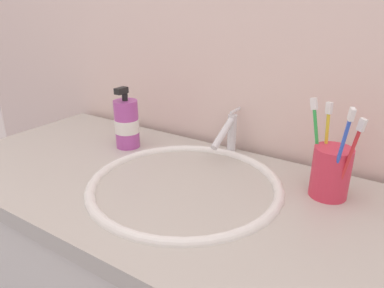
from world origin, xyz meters
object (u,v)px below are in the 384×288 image
object	(u,v)px
toothbrush_green	(317,140)
soap_dispenser	(127,124)
faucet	(229,132)
toothbrush_blue	(341,151)
toothbrush_cup	(331,172)
toothbrush_yellow	(326,141)
toothbrush_red	(350,156)

from	to	relation	value
toothbrush_green	soap_dispenser	size ratio (longest dim) A/B	1.15
faucet	soap_dispenser	distance (m)	0.29
toothbrush_blue	soap_dispenser	bearing A→B (deg)	178.60
faucet	soap_dispenser	world-z (taller)	soap_dispenser
toothbrush_cup	toothbrush_blue	bearing A→B (deg)	-65.34
toothbrush_cup	toothbrush_green	bearing A→B (deg)	169.58
toothbrush_yellow	toothbrush_green	size ratio (longest dim) A/B	0.96
toothbrush_green	soap_dispenser	xyz separation A→B (m)	(-0.51, -0.03, -0.05)
toothbrush_cup	toothbrush_green	world-z (taller)	toothbrush_green
toothbrush_green	toothbrush_blue	distance (m)	0.07
toothbrush_yellow	toothbrush_blue	xyz separation A→B (m)	(0.04, -0.06, 0.01)
toothbrush_green	toothbrush_yellow	bearing A→B (deg)	33.81
faucet	toothbrush_green	world-z (taller)	toothbrush_green
toothbrush_cup	soap_dispenser	bearing A→B (deg)	-177.37
toothbrush_green	toothbrush_blue	bearing A→B (deg)	-39.10
toothbrush_yellow	soap_dispenser	xyz separation A→B (m)	(-0.52, -0.04, -0.05)
toothbrush_green	toothbrush_blue	size ratio (longest dim) A/B	0.96
toothbrush_cup	toothbrush_green	size ratio (longest dim) A/B	0.55
toothbrush_green	faucet	bearing A→B (deg)	162.66
faucet	toothbrush_yellow	xyz separation A→B (m)	(0.26, -0.06, 0.05)
toothbrush_yellow	soap_dispenser	world-z (taller)	toothbrush_yellow
faucet	toothbrush_red	size ratio (longest dim) A/B	0.77
toothbrush_cup	toothbrush_green	xyz separation A→B (m)	(-0.04, 0.01, 0.06)
faucet	toothbrush_green	distance (m)	0.26
toothbrush_red	toothbrush_cup	bearing A→B (deg)	139.24
soap_dispenser	toothbrush_cup	bearing A→B (deg)	2.63
faucet	soap_dispenser	bearing A→B (deg)	-157.86
toothbrush_green	toothbrush_red	bearing A→B (deg)	-26.59
toothbrush_green	toothbrush_red	xyz separation A→B (m)	(0.07, -0.04, -0.01)
toothbrush_cup	toothbrush_red	distance (m)	0.07
toothbrush_blue	toothbrush_green	bearing A→B (deg)	140.90
faucet	toothbrush_cup	xyz separation A→B (m)	(0.28, -0.08, -0.01)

